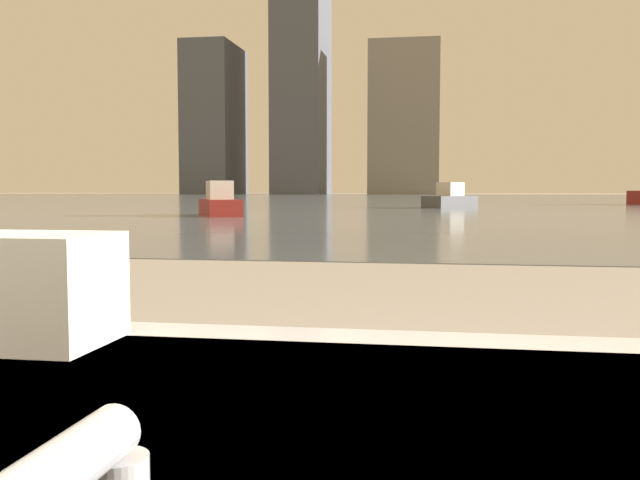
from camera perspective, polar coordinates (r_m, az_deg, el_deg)
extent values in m
cube|color=silver|center=(1.13, -22.75, -6.62)|extent=(0.25, 0.19, 0.04)
cube|color=silver|center=(1.12, -22.81, -4.62)|extent=(0.25, 0.19, 0.04)
cube|color=silver|center=(1.12, -22.86, -2.59)|extent=(0.25, 0.19, 0.04)
cube|color=silver|center=(1.12, -22.92, -0.55)|extent=(0.25, 0.19, 0.04)
cube|color=slate|center=(62.13, 9.15, 3.31)|extent=(180.00, 110.00, 0.01)
cube|color=maroon|center=(20.23, -8.02, 2.59)|extent=(1.93, 2.75, 0.46)
cube|color=silver|center=(20.23, -8.04, 3.98)|extent=(1.01, 1.17, 0.52)
cube|color=#4C4C51|center=(29.42, 10.38, 3.02)|extent=(2.31, 2.80, 0.48)
cube|color=silver|center=(29.42, 10.39, 4.02)|extent=(1.14, 1.24, 0.55)
cube|color=#4C515B|center=(124.69, -8.42, 9.45)|extent=(7.86, 13.89, 25.17)
cube|color=#4C515B|center=(122.68, -1.49, 15.25)|extent=(8.02, 13.72, 49.17)
cube|color=gray|center=(118.85, 6.76, 9.65)|extent=(11.46, 6.20, 24.85)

